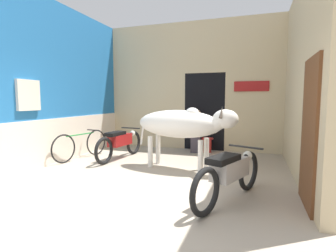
# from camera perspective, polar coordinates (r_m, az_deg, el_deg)

# --- Properties ---
(ground_plane) EXTENTS (30.00, 30.00, 0.00)m
(ground_plane) POSITION_cam_1_polar(r_m,az_deg,el_deg) (4.07, -11.21, -16.21)
(ground_plane) COLOR tan
(wall_left_shopfront) EXTENTS (0.25, 4.52, 3.83)m
(wall_left_shopfront) POSITION_cam_1_polar(r_m,az_deg,el_deg) (7.20, -21.54, 8.03)
(wall_left_shopfront) COLOR #236BAD
(wall_left_shopfront) RESTS_ON ground_plane
(wall_back_with_doorway) EXTENTS (5.27, 0.93, 3.83)m
(wall_back_with_doorway) POSITION_cam_1_polar(r_m,az_deg,el_deg) (8.22, 6.39, 6.62)
(wall_back_with_doorway) COLOR #C6B289
(wall_back_with_doorway) RESTS_ON ground_plane
(wall_right_with_door) EXTENTS (0.22, 4.52, 3.83)m
(wall_right_with_door) POSITION_cam_1_polar(r_m,az_deg,el_deg) (5.55, 27.42, 8.95)
(wall_right_with_door) COLOR #C6B289
(wall_right_with_door) RESTS_ON ground_plane
(cow) EXTENTS (2.33, 0.94, 1.41)m
(cow) POSITION_cam_1_polar(r_m,az_deg,el_deg) (5.66, 3.12, 0.34)
(cow) COLOR silver
(cow) RESTS_ON ground_plane
(motorcycle_near) EXTENTS (0.88, 1.87, 0.77)m
(motorcycle_near) POSITION_cam_1_polar(r_m,az_deg,el_deg) (4.04, 13.28, -9.88)
(motorcycle_near) COLOR black
(motorcycle_near) RESTS_ON ground_plane
(motorcycle_far) EXTENTS (0.58, 1.95, 0.76)m
(motorcycle_far) POSITION_cam_1_polar(r_m,az_deg,el_deg) (6.81, -10.41, -3.48)
(motorcycle_far) COLOR black
(motorcycle_far) RESTS_ON ground_plane
(bicycle) EXTENTS (0.47, 1.76, 0.71)m
(bicycle) POSITION_cam_1_polar(r_m,az_deg,el_deg) (7.10, -18.38, -3.92)
(bicycle) COLOR black
(bicycle) RESTS_ON ground_plane
(shopkeeper_seated) EXTENTS (0.38, 0.34, 1.22)m
(shopkeeper_seated) POSITION_cam_1_polar(r_m,az_deg,el_deg) (7.59, 6.25, -0.86)
(shopkeeper_seated) COLOR #3D3842
(shopkeeper_seated) RESTS_ON ground_plane
(plastic_stool) EXTENTS (0.36, 0.36, 0.42)m
(plastic_stool) POSITION_cam_1_polar(r_m,az_deg,el_deg) (7.66, 8.49, -4.01)
(plastic_stool) COLOR red
(plastic_stool) RESTS_ON ground_plane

